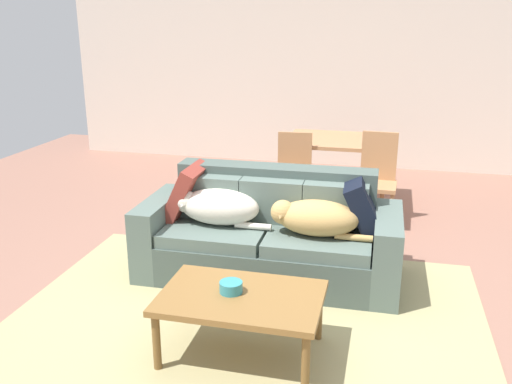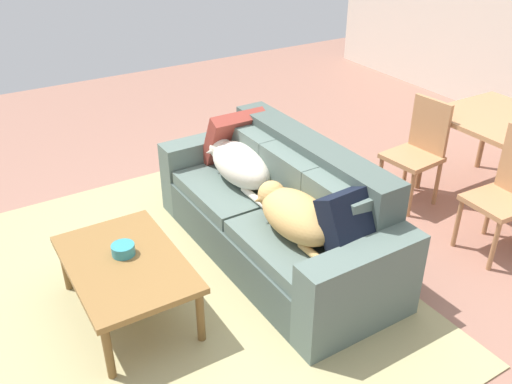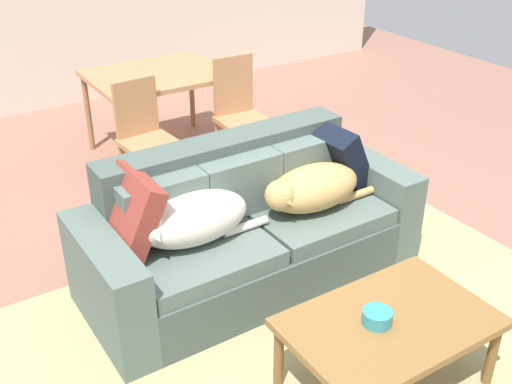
% 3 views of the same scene
% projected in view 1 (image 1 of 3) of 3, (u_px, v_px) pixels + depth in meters
% --- Properties ---
extents(ground_plane, '(10.00, 10.00, 0.00)m').
position_uv_depth(ground_plane, '(288.00, 287.00, 4.42)').
color(ground_plane, '#946655').
extents(back_partition, '(8.00, 0.12, 2.70)m').
position_uv_depth(back_partition, '(342.00, 70.00, 7.72)').
color(back_partition, beige).
rests_on(back_partition, ground).
extents(area_rug, '(3.37, 2.90, 0.01)m').
position_uv_depth(area_rug, '(241.00, 331.00, 3.79)').
color(area_rug, tan).
rests_on(area_rug, ground).
extents(couch, '(2.10, 0.89, 0.86)m').
position_uv_depth(couch, '(270.00, 236.00, 4.56)').
color(couch, '#45544E').
rests_on(couch, ground).
extents(dog_on_left_cushion, '(0.81, 0.34, 0.29)m').
position_uv_depth(dog_on_left_cushion, '(217.00, 207.00, 4.49)').
color(dog_on_left_cushion, beige).
rests_on(dog_on_left_cushion, couch).
extents(dog_on_right_cushion, '(0.79, 0.36, 0.28)m').
position_uv_depth(dog_on_right_cushion, '(314.00, 217.00, 4.27)').
color(dog_on_right_cushion, tan).
rests_on(dog_on_right_cushion, couch).
extents(throw_pillow_by_left_arm, '(0.31, 0.47, 0.47)m').
position_uv_depth(throw_pillow_by_left_arm, '(186.00, 192.00, 4.67)').
color(throw_pillow_by_left_arm, brown).
rests_on(throw_pillow_by_left_arm, couch).
extents(throw_pillow_by_right_arm, '(0.35, 0.45, 0.45)m').
position_uv_depth(throw_pillow_by_right_arm, '(363.00, 206.00, 4.36)').
color(throw_pillow_by_right_arm, black).
rests_on(throw_pillow_by_right_arm, couch).
extents(coffee_table, '(1.00, 0.66, 0.42)m').
position_uv_depth(coffee_table, '(241.00, 302.00, 3.43)').
color(coffee_table, olive).
rests_on(coffee_table, ground).
extents(bowl_on_coffee_table, '(0.15, 0.15, 0.07)m').
position_uv_depth(bowl_on_coffee_table, '(231.00, 287.00, 3.44)').
color(bowl_on_coffee_table, teal).
rests_on(bowl_on_coffee_table, coffee_table).
extents(dining_table, '(1.15, 0.92, 0.75)m').
position_uv_depth(dining_table, '(338.00, 145.00, 6.27)').
color(dining_table, '#B67F52').
rests_on(dining_table, ground).
extents(dining_chair_near_left, '(0.43, 0.43, 0.90)m').
position_uv_depth(dining_chair_near_left, '(294.00, 172.00, 5.85)').
color(dining_chair_near_left, '#B67F52').
rests_on(dining_chair_near_left, ground).
extents(dining_chair_near_right, '(0.42, 0.42, 0.95)m').
position_uv_depth(dining_chair_near_right, '(377.00, 176.00, 5.65)').
color(dining_chair_near_right, '#B67F52').
rests_on(dining_chair_near_right, ground).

